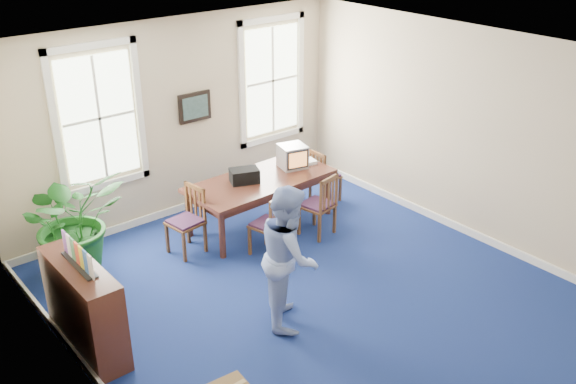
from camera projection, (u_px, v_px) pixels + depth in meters
floor at (311, 293)px, 8.60m from camera, size 6.50×6.50×0.00m
ceiling at (315, 56)px, 7.24m from camera, size 6.50×6.50×0.00m
wall_back at (178, 119)px, 10.19m from camera, size 6.50×0.00×6.50m
wall_front at (556, 303)px, 5.65m from camera, size 6.50×0.00×6.50m
wall_left at (80, 266)px, 6.20m from camera, size 0.00×6.50×6.50m
wall_right at (462, 132)px, 9.64m from camera, size 0.00×6.50×6.50m
baseboard_back at (185, 206)px, 10.83m from camera, size 6.00×0.04×0.12m
baseboard_right at (450, 223)px, 10.28m from camera, size 0.04×6.50×0.12m
window_left at (99, 118)px, 9.30m from camera, size 1.40×0.12×2.20m
window_right at (272, 80)px, 11.14m from camera, size 1.40×0.12×2.20m
wall_picture at (195, 107)px, 10.27m from camera, size 0.58×0.06×0.48m
conference_table at (261, 202)px, 10.21m from camera, size 2.39×1.14×0.80m
crt_tv at (292, 156)px, 10.40m from camera, size 0.50×0.53×0.37m
game_console at (309, 161)px, 10.61m from camera, size 0.22×0.26×0.06m
equipment_bag at (244, 176)px, 9.88m from camera, size 0.51×0.42×0.22m
chair_near_left at (268, 224)px, 9.33m from camera, size 0.54×0.54×0.99m
chair_near_right at (317, 204)px, 9.88m from camera, size 0.54×0.54×1.02m
chair_end_left at (185, 221)px, 9.36m from camera, size 0.52×0.52×1.02m
chair_end_right at (326, 175)px, 10.98m from camera, size 0.42×0.42×0.94m
man at (289, 255)px, 7.72m from camera, size 1.08×1.12×1.82m
credenza at (84, 307)px, 7.36m from camera, size 0.42×1.43×1.12m
brochure_rack at (77, 252)px, 7.06m from camera, size 0.16×0.71×0.31m
potted_plant at (74, 220)px, 8.82m from camera, size 1.45×1.28×1.56m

